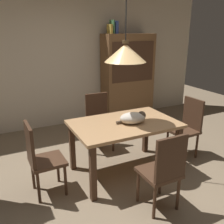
# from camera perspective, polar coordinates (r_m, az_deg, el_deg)

# --- Properties ---
(ground) EXTENTS (10.00, 10.00, 0.00)m
(ground) POSITION_cam_1_polar(r_m,az_deg,el_deg) (3.36, 3.54, -16.86)
(ground) COLOR #847056
(back_wall) EXTENTS (6.40, 0.10, 2.90)m
(back_wall) POSITION_cam_1_polar(r_m,az_deg,el_deg) (5.23, -11.01, 12.74)
(back_wall) COLOR beige
(back_wall) RESTS_ON ground
(dining_table) EXTENTS (1.40, 0.90, 0.75)m
(dining_table) POSITION_cam_1_polar(r_m,az_deg,el_deg) (3.38, 2.79, -3.99)
(dining_table) COLOR tan
(dining_table) RESTS_ON ground
(chair_near_front) EXTENTS (0.40, 0.40, 0.93)m
(chair_near_front) POSITION_cam_1_polar(r_m,az_deg,el_deg) (2.79, 11.72, -12.72)
(chair_near_front) COLOR #472D1E
(chair_near_front) RESTS_ON ground
(chair_far_back) EXTENTS (0.42, 0.42, 0.93)m
(chair_far_back) POSITION_cam_1_polar(r_m,az_deg,el_deg) (4.17, -3.04, -1.60)
(chair_far_back) COLOR #472D1E
(chair_far_back) RESTS_ON ground
(chair_right_side) EXTENTS (0.42, 0.42, 0.93)m
(chair_right_side) POSITION_cam_1_polar(r_m,az_deg,el_deg) (4.07, 16.79, -2.92)
(chair_right_side) COLOR #472D1E
(chair_right_side) RESTS_ON ground
(chair_left_side) EXTENTS (0.41, 0.41, 0.93)m
(chair_left_side) POSITION_cam_1_polar(r_m,az_deg,el_deg) (3.10, -16.07, -9.73)
(chair_left_side) COLOR #472D1E
(chair_left_side) RESTS_ON ground
(cat_sleeping) EXTENTS (0.40, 0.29, 0.16)m
(cat_sleeping) POSITION_cam_1_polar(r_m,az_deg,el_deg) (3.30, 4.90, -1.33)
(cat_sleeping) COLOR beige
(cat_sleeping) RESTS_ON dining_table
(pendant_lamp) EXTENTS (0.52, 0.52, 1.30)m
(pendant_lamp) POSITION_cam_1_polar(r_m,az_deg,el_deg) (3.14, 3.08, 13.37)
(pendant_lamp) COLOR #E5B775
(hutch_bookcase) EXTENTS (1.12, 0.45, 1.85)m
(hutch_bookcase) POSITION_cam_1_polar(r_m,az_deg,el_deg) (5.50, 3.57, 7.40)
(hutch_bookcase) COLOR brown
(hutch_bookcase) RESTS_ON ground
(book_yellow_short) EXTENTS (0.04, 0.20, 0.18)m
(book_yellow_short) POSITION_cam_1_polar(r_m,az_deg,el_deg) (5.20, -0.51, 18.44)
(book_yellow_short) COLOR gold
(book_yellow_short) RESTS_ON hutch_bookcase
(book_green_slim) EXTENTS (0.03, 0.20, 0.26)m
(book_green_slim) POSITION_cam_1_polar(r_m,az_deg,el_deg) (5.23, 0.02, 18.88)
(book_green_slim) COLOR #427A4C
(book_green_slim) RESTS_ON hutch_bookcase
(book_blue_wide) EXTENTS (0.06, 0.24, 0.24)m
(book_blue_wide) POSITION_cam_1_polar(r_m,az_deg,el_deg) (5.25, 0.61, 18.77)
(book_blue_wide) COLOR #384C93
(book_blue_wide) RESTS_ON hutch_bookcase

